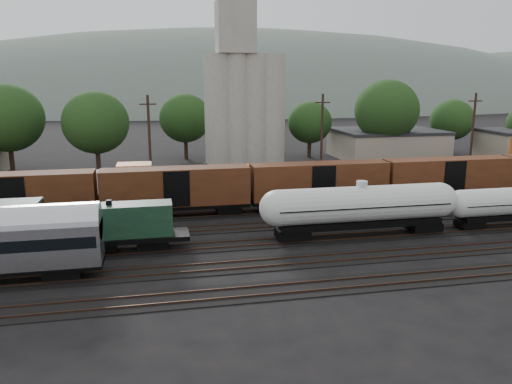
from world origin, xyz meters
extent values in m
plane|color=black|center=(0.00, 0.00, 0.00)|extent=(600.00, 600.00, 0.00)
cube|color=black|center=(0.00, -15.00, 0.04)|extent=(180.00, 3.20, 0.08)
cube|color=#382319|center=(0.00, -15.72, 0.12)|extent=(180.00, 0.08, 0.16)
cube|color=#382319|center=(0.00, -14.28, 0.12)|extent=(180.00, 0.08, 0.16)
cube|color=black|center=(0.00, -10.00, 0.04)|extent=(180.00, 3.20, 0.08)
cube|color=#382319|center=(0.00, -10.72, 0.12)|extent=(180.00, 0.08, 0.16)
cube|color=#382319|center=(0.00, -9.28, 0.12)|extent=(180.00, 0.08, 0.16)
cube|color=black|center=(0.00, -5.00, 0.04)|extent=(180.00, 3.20, 0.08)
cube|color=#382319|center=(0.00, -5.72, 0.12)|extent=(180.00, 0.08, 0.16)
cube|color=#382319|center=(0.00, -4.28, 0.12)|extent=(180.00, 0.08, 0.16)
cube|color=black|center=(0.00, 0.00, 0.04)|extent=(180.00, 3.20, 0.08)
cube|color=#382319|center=(0.00, -0.72, 0.12)|extent=(180.00, 0.08, 0.16)
cube|color=#382319|center=(0.00, 0.72, 0.12)|extent=(180.00, 0.08, 0.16)
cube|color=black|center=(0.00, 5.00, 0.04)|extent=(180.00, 3.20, 0.08)
cube|color=#382319|center=(0.00, 4.28, 0.12)|extent=(180.00, 0.08, 0.16)
cube|color=#382319|center=(0.00, 5.72, 0.12)|extent=(180.00, 0.08, 0.16)
cube|color=black|center=(0.00, 10.00, 0.04)|extent=(180.00, 3.20, 0.08)
cube|color=#382319|center=(0.00, 9.28, 0.12)|extent=(180.00, 0.08, 0.16)
cube|color=#382319|center=(0.00, 10.72, 0.12)|extent=(180.00, 0.08, 0.16)
cube|color=black|center=(0.00, 15.00, 0.04)|extent=(180.00, 3.20, 0.08)
cube|color=#382319|center=(0.00, 14.28, 0.12)|extent=(180.00, 0.08, 0.16)
cube|color=#382319|center=(0.00, 15.72, 0.12)|extent=(180.00, 0.08, 0.16)
cube|color=black|center=(-17.20, -5.00, 1.28)|extent=(16.66, 2.84, 0.39)
cube|color=black|center=(-17.20, -5.00, 0.84)|extent=(4.90, 2.16, 0.78)
cube|color=#163522|center=(-15.20, -5.00, 2.80)|extent=(9.99, 2.35, 2.65)
cube|color=#163522|center=(-22.20, -5.00, 3.09)|extent=(3.53, 2.84, 3.23)
cube|color=black|center=(-22.20, -5.00, 4.12)|extent=(3.63, 2.94, 0.88)
cylinder|color=black|center=(-15.20, -5.00, 4.27)|extent=(0.49, 0.49, 0.49)
cube|color=black|center=(-22.53, -5.00, 0.64)|extent=(2.55, 1.96, 0.69)
cube|color=black|center=(-11.87, -5.00, 0.64)|extent=(2.55, 1.96, 0.69)
cylinder|color=silver|center=(6.52, -5.00, 3.11)|extent=(15.45, 3.18, 3.18)
sphere|color=silver|center=(-1.20, -5.00, 3.11)|extent=(3.18, 3.18, 3.18)
sphere|color=silver|center=(14.25, -5.00, 3.11)|extent=(3.18, 3.18, 3.18)
cylinder|color=silver|center=(6.52, -5.00, 4.92)|extent=(0.99, 0.99, 0.55)
cube|color=black|center=(6.52, -5.00, 3.11)|extent=(15.80, 3.34, 0.09)
cube|color=black|center=(6.52, -5.00, 1.35)|extent=(14.92, 2.41, 0.55)
cube|color=black|center=(0.20, -5.00, 0.69)|extent=(2.85, 2.19, 0.77)
cube|color=black|center=(12.84, -5.00, 0.69)|extent=(2.85, 2.19, 0.77)
sphere|color=silver|center=(16.53, -5.00, 2.59)|extent=(2.61, 2.61, 2.61)
cube|color=black|center=(17.69, -5.00, 0.61)|extent=(2.34, 1.80, 0.63)
cube|color=black|center=(-18.19, -10.00, 0.64)|extent=(2.54, 1.96, 0.69)
cube|color=black|center=(-8.09, 10.00, 1.34)|extent=(18.60, 3.00, 0.41)
cube|color=black|center=(-8.09, 10.00, 0.87)|extent=(5.17, 2.27, 0.83)
cube|color=#D56112|center=(-5.86, 10.00, 2.94)|extent=(11.16, 2.48, 2.79)
cube|color=#D56112|center=(-13.67, 10.00, 3.25)|extent=(3.72, 3.00, 3.41)
cube|color=black|center=(-13.67, 10.00, 4.33)|extent=(3.82, 3.10, 0.93)
cube|color=#D56112|center=(-16.27, 10.00, 2.47)|extent=(1.65, 2.48, 1.86)
cylinder|color=black|center=(-5.86, 10.00, 4.49)|extent=(0.52, 0.52, 0.52)
cube|color=black|center=(-14.04, 10.00, 0.66)|extent=(2.69, 2.07, 0.72)
cube|color=black|center=(-2.14, 10.00, 0.66)|extent=(2.69, 2.07, 0.72)
cube|color=black|center=(-24.81, 5.00, 1.20)|extent=(15.00, 2.60, 0.40)
cube|color=#472311|center=(-24.81, 5.00, 3.30)|extent=(15.00, 2.90, 3.80)
cube|color=black|center=(-9.41, 5.00, 1.20)|extent=(15.00, 2.60, 0.40)
cube|color=#472311|center=(-9.41, 5.00, 3.30)|extent=(15.00, 2.90, 3.80)
cube|color=black|center=(5.99, 5.00, 1.20)|extent=(15.00, 2.60, 0.40)
cube|color=#472311|center=(5.99, 5.00, 3.30)|extent=(15.00, 2.90, 3.80)
cube|color=black|center=(21.39, 5.00, 1.20)|extent=(15.00, 2.60, 0.40)
cube|color=#472311|center=(21.39, 5.00, 3.30)|extent=(15.00, 2.90, 3.80)
cube|color=black|center=(0.00, 15.00, 0.50)|extent=(160.00, 2.60, 0.60)
cube|color=silver|center=(-19.92, 15.00, 2.10)|extent=(12.00, 2.40, 2.60)
cube|color=#491211|center=(-7.12, 15.00, 2.10)|extent=(12.00, 2.40, 2.60)
cube|color=#43120F|center=(5.68, 15.00, 2.10)|extent=(12.00, 2.40, 2.60)
cube|color=maroon|center=(18.48, 15.00, 2.10)|extent=(12.00, 2.40, 2.60)
cube|color=navy|center=(31.28, 15.00, 2.10)|extent=(12.00, 2.40, 2.60)
cylinder|color=#A7A499|center=(-1.00, 36.00, 9.00)|extent=(4.40, 4.40, 18.00)
cylinder|color=#A7A499|center=(2.00, 36.00, 9.00)|extent=(4.40, 4.40, 18.00)
cylinder|color=#A7A499|center=(5.00, 36.00, 9.00)|extent=(4.40, 4.40, 18.00)
cylinder|color=#A7A499|center=(8.00, 36.00, 9.00)|extent=(4.40, 4.40, 18.00)
cube|color=#A7A499|center=(2.00, 36.00, 22.00)|extent=(6.00, 5.00, 8.00)
cube|color=#9E937F|center=(30.00, 38.00, 2.30)|extent=(18.00, 14.00, 4.60)
cube|color=#232326|center=(30.00, 38.00, 4.85)|extent=(18.36, 14.28, 0.50)
cylinder|color=black|center=(-32.42, 34.10, 1.94)|extent=(0.70, 0.70, 3.87)
ellipsoid|color=#204118|center=(-32.42, 34.10, 8.44)|extent=(10.51, 10.51, 9.96)
cylinder|color=black|center=(-19.72, 31.42, 1.79)|extent=(0.70, 0.70, 3.57)
ellipsoid|color=#204118|center=(-19.72, 31.42, 7.78)|extent=(9.69, 9.69, 9.18)
cylinder|color=black|center=(-5.86, 43.92, 1.67)|extent=(0.70, 0.70, 3.33)
ellipsoid|color=#204118|center=(-5.86, 43.92, 7.26)|extent=(9.04, 9.04, 8.57)
cylinder|color=black|center=(7.29, 40.94, 1.15)|extent=(0.70, 0.70, 2.29)
ellipsoid|color=#204118|center=(7.29, 40.94, 4.99)|extent=(6.22, 6.22, 5.89)
cylinder|color=black|center=(16.30, 41.14, 1.46)|extent=(0.70, 0.70, 2.92)
ellipsoid|color=#204118|center=(16.30, 41.14, 6.35)|extent=(7.91, 7.91, 7.50)
cylinder|color=black|center=(27.73, 34.24, 2.02)|extent=(0.70, 0.70, 4.03)
ellipsoid|color=#204118|center=(27.73, 34.24, 8.79)|extent=(10.95, 10.95, 10.37)
cylinder|color=black|center=(44.02, 40.00, 1.49)|extent=(0.70, 0.70, 2.97)
ellipsoid|color=#204118|center=(44.02, 40.00, 6.47)|extent=(8.07, 8.07, 7.64)
cylinder|color=black|center=(-12.00, 22.00, 6.00)|extent=(0.36, 0.36, 12.00)
cube|color=black|center=(-12.00, 22.00, 10.80)|extent=(2.20, 0.18, 0.18)
cylinder|color=black|center=(12.00, 22.00, 6.00)|extent=(0.36, 0.36, 12.00)
cube|color=black|center=(12.00, 22.00, 10.80)|extent=(2.20, 0.18, 0.18)
cylinder|color=black|center=(36.00, 22.00, 6.00)|extent=(0.36, 0.36, 12.00)
cube|color=black|center=(36.00, 22.00, 10.80)|extent=(2.20, 0.18, 0.18)
ellipsoid|color=#59665B|center=(40.00, 260.00, -22.75)|extent=(520.00, 286.00, 130.00)
camera|label=1|loc=(-11.41, -45.55, 14.05)|focal=35.00mm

